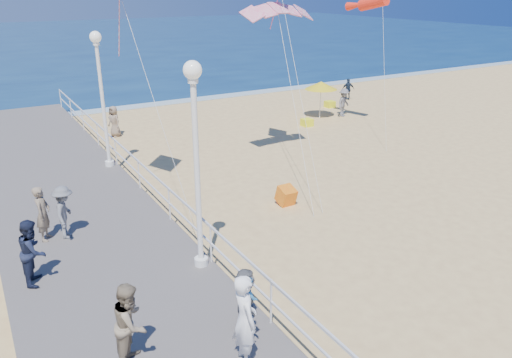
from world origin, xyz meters
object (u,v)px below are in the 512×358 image
beach_walker_a (344,103)px  beach_walker_b (348,89)px  lamp_post_mid (196,147)px  spectator_2 (65,212)px  lamp_post_far (101,86)px  beach_chair_right (330,104)px  spectator_5 (246,299)px  beach_walker_c (114,121)px  box_kite (286,197)px  woman_holding_toddler (245,319)px  beach_chair_left (307,122)px  toddler_held (248,298)px  spectator_1 (131,323)px  spectator_6 (43,214)px  beach_umbrella (321,85)px  spectator_7 (33,251)px

beach_walker_a → beach_walker_b: size_ratio=1.13×
lamp_post_mid → spectator_2: (-2.73, 3.41, -2.47)m
beach_walker_a → beach_walker_b: beach_walker_a is taller
lamp_post_far → beach_chair_right: bearing=18.4°
beach_walker_b → beach_chair_right: bearing=48.6°
spectator_5 → beach_walker_c: size_ratio=0.89×
beach_walker_a → box_kite: bearing=-161.9°
spectator_2 → beach_walker_b: size_ratio=1.09×
woman_holding_toddler → beach_chair_right: (16.17, 17.86, -1.16)m
spectator_5 → spectator_2: bearing=48.0°
beach_chair_left → lamp_post_mid: bearing=-135.8°
toddler_held → spectator_1: size_ratio=0.52×
beach_walker_b → box_kite: beach_walker_b is taller
lamp_post_mid → spectator_6: lamp_post_mid is taller
woman_holding_toddler → beach_chair_left: woman_holding_toddler is taller
toddler_held → box_kite: 8.34m
lamp_post_far → spectator_6: size_ratio=3.25×
toddler_held → beach_chair_left: (12.08, 14.73, -1.51)m
woman_holding_toddler → spectator_1: (-1.88, 1.10, -0.09)m
toddler_held → beach_chair_right: size_ratio=1.66×
toddler_held → beach_umbrella: 21.02m
spectator_7 → beach_chair_left: bearing=-39.8°
lamp_post_far → beach_chair_right: lamp_post_far is taller
beach_walker_c → beach_umbrella: (11.47, -2.24, 1.12)m
spectator_5 → beach_walker_c: bearing=19.8°
woman_holding_toddler → beach_walker_b: 26.55m
spectator_5 → beach_walker_a: size_ratio=0.86×
beach_walker_b → beach_umbrella: size_ratio=0.68×
lamp_post_mid → spectator_5: (-0.24, -2.83, -2.55)m
lamp_post_far → beach_chair_left: 12.18m
beach_walker_b → beach_walker_c: size_ratio=0.92×
lamp_post_far → beach_chair_left: lamp_post_far is taller
spectator_5 → box_kite: spectator_5 is taller
beach_walker_c → lamp_post_far: bearing=-39.0°
beach_walker_b → spectator_1: bearing=64.9°
spectator_2 → spectator_5: spectator_2 is taller
woman_holding_toddler → box_kite: woman_holding_toddler is taller
beach_walker_b → spectator_2: bearing=53.7°
spectator_1 → spectator_6: size_ratio=1.06×
spectator_2 → beach_walker_c: bearing=-2.2°
lamp_post_far → spectator_7: size_ratio=3.17×
spectator_7 → beach_walker_c: spectator_7 is taller
woman_holding_toddler → spectator_2: bearing=22.3°
box_kite → beach_chair_left: bearing=48.6°
spectator_1 → spectator_7: bearing=49.6°
beach_walker_a → beach_chair_right: beach_walker_a is taller
beach_walker_b → beach_umbrella: bearing=56.6°
spectator_1 → spectator_2: bearing=33.5°
spectator_1 → beach_walker_c: spectator_1 is taller
box_kite → beach_umbrella: beach_umbrella is taller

